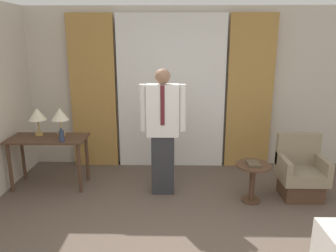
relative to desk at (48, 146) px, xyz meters
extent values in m
cube|color=beige|center=(1.82, 1.01, 0.71)|extent=(10.00, 0.06, 2.70)
cube|color=white|center=(1.82, 0.88, 0.65)|extent=(1.80, 0.06, 2.58)
cube|color=#B28442|center=(0.50, 0.88, 0.65)|extent=(0.76, 0.06, 2.58)
cube|color=#B28442|center=(3.14, 0.88, 0.65)|extent=(0.76, 0.06, 2.58)
cube|color=#4C3323|center=(0.00, 0.00, 0.11)|extent=(1.13, 0.54, 0.03)
cylinder|color=#4C3323|center=(-0.51, -0.21, -0.27)|extent=(0.05, 0.05, 0.74)
cylinder|color=#4C3323|center=(0.51, -0.21, -0.27)|extent=(0.05, 0.05, 0.74)
cylinder|color=#4C3323|center=(-0.51, 0.21, -0.27)|extent=(0.05, 0.05, 0.74)
cylinder|color=#4C3323|center=(0.51, 0.21, -0.27)|extent=(0.05, 0.05, 0.74)
cylinder|color=tan|center=(-0.17, 0.12, 0.14)|extent=(0.12, 0.12, 0.04)
cylinder|color=tan|center=(-0.17, 0.12, 0.26)|extent=(0.02, 0.02, 0.20)
cone|color=beige|center=(-0.17, 0.12, 0.45)|extent=(0.26, 0.26, 0.18)
cylinder|color=tan|center=(0.17, 0.12, 0.14)|extent=(0.12, 0.12, 0.04)
cylinder|color=tan|center=(0.17, 0.12, 0.26)|extent=(0.02, 0.02, 0.20)
cone|color=beige|center=(0.17, 0.12, 0.45)|extent=(0.26, 0.26, 0.18)
cylinder|color=#2D3851|center=(0.28, -0.19, 0.20)|extent=(0.08, 0.08, 0.16)
cylinder|color=#2D3851|center=(0.28, -0.19, 0.30)|extent=(0.03, 0.03, 0.04)
cube|color=#2D2D33|center=(1.71, -0.20, -0.21)|extent=(0.32, 0.17, 0.87)
cube|color=white|center=(1.71, -0.20, 0.58)|extent=(0.45, 0.20, 0.72)
cube|color=#5B1E23|center=(1.71, -0.31, 0.67)|extent=(0.06, 0.01, 0.54)
cylinder|color=white|center=(1.44, -0.20, 0.62)|extent=(0.10, 0.10, 0.65)
cylinder|color=white|center=(1.98, -0.20, 0.62)|extent=(0.10, 0.10, 0.65)
sphere|color=#936B51|center=(1.71, -0.20, 1.05)|extent=(0.21, 0.21, 0.21)
cube|color=#4C3323|center=(3.66, -0.32, -0.52)|extent=(0.52, 0.46, 0.25)
cube|color=gray|center=(3.66, -0.32, -0.31)|extent=(0.61, 0.54, 0.16)
cube|color=gray|center=(3.66, -0.09, 0.00)|extent=(0.61, 0.10, 0.47)
cube|color=gray|center=(3.39, -0.32, -0.14)|extent=(0.08, 0.54, 0.18)
cube|color=gray|center=(3.92, -0.32, -0.14)|extent=(0.08, 0.54, 0.18)
cylinder|color=#4C3323|center=(2.94, -0.44, -0.63)|extent=(0.26, 0.26, 0.02)
cylinder|color=#4C3323|center=(2.94, -0.44, -0.38)|extent=(0.08, 0.08, 0.52)
cylinder|color=#4C3323|center=(2.94, -0.44, -0.11)|extent=(0.47, 0.47, 0.02)
cube|color=brown|center=(2.94, -0.45, -0.09)|extent=(0.16, 0.21, 0.03)
camera|label=1|loc=(1.86, -4.59, 1.54)|focal=35.00mm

